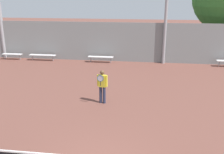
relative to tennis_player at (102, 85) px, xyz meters
The scene contains 5 objects.
tennis_player is the anchor object (origin of this frame).
bench_courtside_far 8.00m from the tennis_player, 100.70° to the left, with size 1.98×0.40×0.48m.
bench_adjacent_court 11.84m from the tennis_player, 138.45° to the left, with size 1.62×0.40×0.48m.
bench_by_gate 10.05m from the tennis_player, 128.55° to the left, with size 2.16×0.40×0.48m.
back_fence 8.51m from the tennis_player, 85.74° to the left, with size 33.02×0.06×3.09m.
Camera 1 is at (1.45, -5.93, 5.23)m, focal length 42.00 mm.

